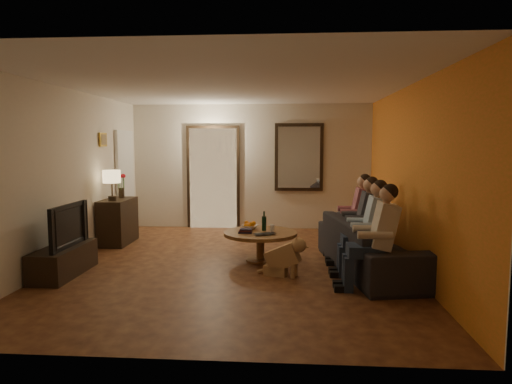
# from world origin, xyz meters

# --- Properties ---
(floor) EXTENTS (5.00, 6.00, 0.01)m
(floor) POSITION_xyz_m (0.00, 0.00, 0.00)
(floor) COLOR #3B1A10
(floor) RESTS_ON ground
(ceiling) EXTENTS (5.00, 6.00, 0.01)m
(ceiling) POSITION_xyz_m (0.00, 0.00, 2.60)
(ceiling) COLOR white
(ceiling) RESTS_ON back_wall
(back_wall) EXTENTS (5.00, 0.02, 2.60)m
(back_wall) POSITION_xyz_m (0.00, 3.00, 1.30)
(back_wall) COLOR beige
(back_wall) RESTS_ON floor
(front_wall) EXTENTS (5.00, 0.02, 2.60)m
(front_wall) POSITION_xyz_m (0.00, -3.00, 1.30)
(front_wall) COLOR beige
(front_wall) RESTS_ON floor
(left_wall) EXTENTS (0.02, 6.00, 2.60)m
(left_wall) POSITION_xyz_m (-2.50, 0.00, 1.30)
(left_wall) COLOR beige
(left_wall) RESTS_ON floor
(right_wall) EXTENTS (0.02, 6.00, 2.60)m
(right_wall) POSITION_xyz_m (2.50, 0.00, 1.30)
(right_wall) COLOR beige
(right_wall) RESTS_ON floor
(orange_accent) EXTENTS (0.01, 6.00, 2.60)m
(orange_accent) POSITION_xyz_m (2.49, 0.00, 1.30)
(orange_accent) COLOR orange
(orange_accent) RESTS_ON right_wall
(kitchen_doorway) EXTENTS (1.00, 0.06, 2.10)m
(kitchen_doorway) POSITION_xyz_m (-0.80, 2.98, 1.05)
(kitchen_doorway) COLOR #FFE0A5
(kitchen_doorway) RESTS_ON floor
(door_trim) EXTENTS (1.12, 0.04, 2.22)m
(door_trim) POSITION_xyz_m (-0.80, 2.97, 1.05)
(door_trim) COLOR black
(door_trim) RESTS_ON floor
(fridge_glimpse) EXTENTS (0.45, 0.03, 1.70)m
(fridge_glimpse) POSITION_xyz_m (-0.55, 2.98, 0.90)
(fridge_glimpse) COLOR silver
(fridge_glimpse) RESTS_ON floor
(mirror_frame) EXTENTS (1.00, 0.05, 1.40)m
(mirror_frame) POSITION_xyz_m (1.00, 2.96, 1.50)
(mirror_frame) COLOR black
(mirror_frame) RESTS_ON back_wall
(mirror_glass) EXTENTS (0.86, 0.02, 1.26)m
(mirror_glass) POSITION_xyz_m (1.00, 2.93, 1.50)
(mirror_glass) COLOR white
(mirror_glass) RESTS_ON back_wall
(white_door) EXTENTS (0.06, 0.85, 2.04)m
(white_door) POSITION_xyz_m (-2.46, 2.30, 1.02)
(white_door) COLOR white
(white_door) RESTS_ON floor
(framed_art) EXTENTS (0.03, 0.28, 0.24)m
(framed_art) POSITION_xyz_m (-2.47, 1.30, 1.85)
(framed_art) COLOR #B28C33
(framed_art) RESTS_ON left_wall
(art_canvas) EXTENTS (0.01, 0.22, 0.18)m
(art_canvas) POSITION_xyz_m (-2.46, 1.30, 1.85)
(art_canvas) COLOR brown
(art_canvas) RESTS_ON left_wall
(dresser) EXTENTS (0.45, 0.90, 0.80)m
(dresser) POSITION_xyz_m (-2.25, 1.30, 0.40)
(dresser) COLOR black
(dresser) RESTS_ON floor
(table_lamp) EXTENTS (0.30, 0.30, 0.54)m
(table_lamp) POSITION_xyz_m (-2.25, 1.08, 1.07)
(table_lamp) COLOR beige
(table_lamp) RESTS_ON dresser
(flower_vase) EXTENTS (0.14, 0.14, 0.44)m
(flower_vase) POSITION_xyz_m (-2.25, 1.52, 1.02)
(flower_vase) COLOR red
(flower_vase) RESTS_ON dresser
(tv_stand) EXTENTS (0.45, 1.18, 0.39)m
(tv_stand) POSITION_xyz_m (-2.25, -0.69, 0.20)
(tv_stand) COLOR black
(tv_stand) RESTS_ON floor
(tv) EXTENTS (1.01, 0.13, 0.58)m
(tv) POSITION_xyz_m (-2.25, -0.69, 0.68)
(tv) COLOR black
(tv) RESTS_ON tv_stand
(sofa) EXTENTS (2.60, 1.38, 0.72)m
(sofa) POSITION_xyz_m (1.98, -0.16, 0.36)
(sofa) COLOR black
(sofa) RESTS_ON floor
(person_a) EXTENTS (0.60, 0.40, 1.20)m
(person_a) POSITION_xyz_m (1.88, -1.06, 0.60)
(person_a) COLOR tan
(person_a) RESTS_ON sofa
(person_b) EXTENTS (0.60, 0.40, 1.20)m
(person_b) POSITION_xyz_m (1.88, -0.46, 0.60)
(person_b) COLOR tan
(person_b) RESTS_ON sofa
(person_c) EXTENTS (0.60, 0.40, 1.20)m
(person_c) POSITION_xyz_m (1.88, 0.14, 0.60)
(person_c) COLOR tan
(person_c) RESTS_ON sofa
(person_d) EXTENTS (0.60, 0.40, 1.20)m
(person_d) POSITION_xyz_m (1.88, 0.74, 0.60)
(person_d) COLOR tan
(person_d) RESTS_ON sofa
(dog) EXTENTS (0.60, 0.38, 0.56)m
(dog) POSITION_xyz_m (0.72, -0.53, 0.28)
(dog) COLOR #A0744A
(dog) RESTS_ON floor
(coffee_table) EXTENTS (1.22, 1.22, 0.45)m
(coffee_table) POSITION_xyz_m (0.37, 0.24, 0.23)
(coffee_table) COLOR brown
(coffee_table) RESTS_ON floor
(bowl) EXTENTS (0.26, 0.26, 0.06)m
(bowl) POSITION_xyz_m (0.19, 0.46, 0.48)
(bowl) COLOR white
(bowl) RESTS_ON coffee_table
(oranges) EXTENTS (0.20, 0.20, 0.08)m
(oranges) POSITION_xyz_m (0.19, 0.46, 0.55)
(oranges) COLOR orange
(oranges) RESTS_ON bowl
(wine_bottle) EXTENTS (0.07, 0.07, 0.31)m
(wine_bottle) POSITION_xyz_m (0.42, 0.34, 0.60)
(wine_bottle) COLOR black
(wine_bottle) RESTS_ON coffee_table
(wine_glass) EXTENTS (0.06, 0.06, 0.10)m
(wine_glass) POSITION_xyz_m (0.55, 0.29, 0.50)
(wine_glass) COLOR silver
(wine_glass) RESTS_ON coffee_table
(book_stack) EXTENTS (0.20, 0.15, 0.07)m
(book_stack) POSITION_xyz_m (0.15, 0.14, 0.48)
(book_stack) COLOR black
(book_stack) RESTS_ON coffee_table
(laptop) EXTENTS (0.39, 0.33, 0.03)m
(laptop) POSITION_xyz_m (0.47, -0.04, 0.46)
(laptop) COLOR black
(laptop) RESTS_ON coffee_table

